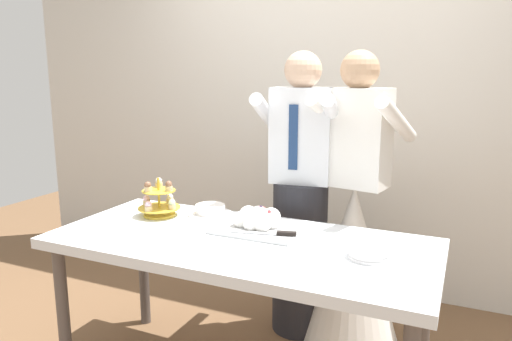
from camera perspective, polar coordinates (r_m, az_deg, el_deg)
The scene contains 8 objects.
rear_wall at distance 3.45m, azimuth 8.45°, elevation 9.97°, with size 5.20×0.10×2.90m, color beige.
dessert_table at distance 2.29m, azimuth -1.96°, elevation -9.89°, with size 1.80×0.80×0.78m.
cupcake_stand at distance 2.64m, azimuth -11.50°, elevation -3.66°, with size 0.23×0.23×0.21m.
main_cake_tray at distance 2.36m, azimuth 0.27°, elevation -6.17°, with size 0.43×0.31×0.13m.
plate_stack at distance 2.08m, azimuth 13.45°, elevation -9.38°, with size 0.18×0.19×0.05m.
round_cake at distance 2.63m, azimuth -5.49°, elevation -4.79°, with size 0.24×0.24×0.06m.
person_groom at distance 2.82m, azimuth 5.31°, elevation -4.78°, with size 0.51×0.54×1.66m.
person_bride at distance 2.81m, azimuth 11.49°, elevation -8.51°, with size 0.57×0.56×1.66m.
Camera 1 is at (0.94, -1.91, 1.53)m, focal length 33.46 mm.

